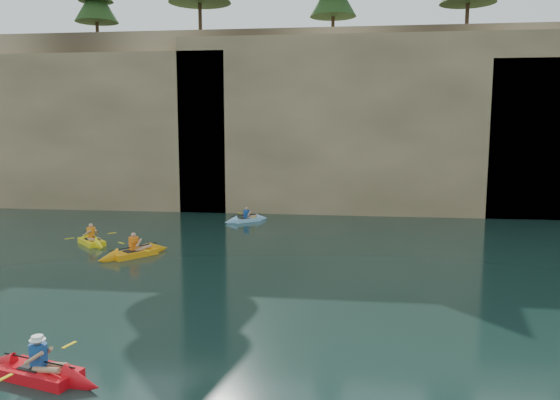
# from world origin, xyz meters

# --- Properties ---
(ground) EXTENTS (160.00, 160.00, 0.00)m
(ground) POSITION_xyz_m (0.00, 0.00, 0.00)
(ground) COLOR black
(ground) RESTS_ON ground
(cliff) EXTENTS (70.00, 16.00, 12.00)m
(cliff) POSITION_xyz_m (0.00, 30.00, 6.00)
(cliff) COLOR tan
(cliff) RESTS_ON ground
(cliff_slab_west) EXTENTS (26.00, 2.40, 10.56)m
(cliff_slab_west) POSITION_xyz_m (-20.00, 22.60, 5.28)
(cliff_slab_west) COLOR tan
(cliff_slab_west) RESTS_ON ground
(cliff_slab_center) EXTENTS (24.00, 2.40, 11.40)m
(cliff_slab_center) POSITION_xyz_m (2.00, 22.60, 5.70)
(cliff_slab_center) COLOR tan
(cliff_slab_center) RESTS_ON ground
(sea_cave_west) EXTENTS (4.50, 1.00, 4.00)m
(sea_cave_west) POSITION_xyz_m (-18.00, 21.95, 2.00)
(sea_cave_west) COLOR black
(sea_cave_west) RESTS_ON ground
(sea_cave_center) EXTENTS (3.50, 1.00, 3.20)m
(sea_cave_center) POSITION_xyz_m (-4.00, 21.95, 1.60)
(sea_cave_center) COLOR black
(sea_cave_center) RESTS_ON ground
(sea_cave_east) EXTENTS (5.00, 1.00, 4.50)m
(sea_cave_east) POSITION_xyz_m (10.00, 21.95, 2.25)
(sea_cave_east) COLOR black
(sea_cave_east) RESTS_ON ground
(main_kayaker) EXTENTS (3.44, 2.23, 1.25)m
(main_kayaker) POSITION_xyz_m (-6.00, -1.50, 0.17)
(main_kayaker) COLOR red
(main_kayaker) RESTS_ON ground
(kayaker_orange) EXTENTS (2.68, 3.19, 1.30)m
(kayaker_orange) POSITION_xyz_m (-8.33, 9.66, 0.16)
(kayaker_orange) COLOR #FF9B10
(kayaker_orange) RESTS_ON ground
(kayaker_yellow) EXTENTS (2.67, 2.67, 1.24)m
(kayaker_yellow) POSITION_xyz_m (-11.27, 11.70, 0.15)
(kayaker_yellow) COLOR yellow
(kayaker_yellow) RESTS_ON ground
(kayaker_ltblue_mid) EXTENTS (2.62, 2.30, 1.08)m
(kayaker_ltblue_mid) POSITION_xyz_m (-5.11, 18.59, 0.13)
(kayaker_ltblue_mid) COLOR #96D1FC
(kayaker_ltblue_mid) RESTS_ON ground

